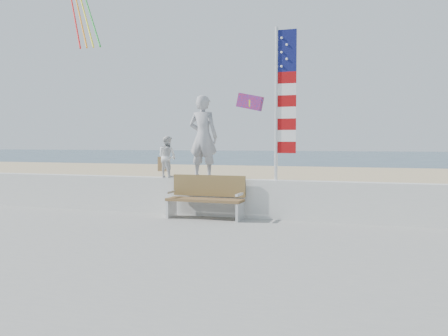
{
  "coord_description": "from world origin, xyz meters",
  "views": [
    {
      "loc": [
        3.77,
        -8.73,
        1.93
      ],
      "look_at": [
        0.2,
        1.8,
        1.35
      ],
      "focal_mm": 38.0,
      "sensor_mm": 36.0,
      "label": 1
    }
  ],
  "objects": [
    {
      "name": "ground",
      "position": [
        0.0,
        0.0,
        0.0
      ],
      "size": [
        220.0,
        220.0,
        0.0
      ],
      "primitive_type": "plane",
      "color": "#2A4154",
      "rests_on": "ground"
    },
    {
      "name": "parafoil_kite",
      "position": [
        -0.2,
        5.57,
        3.21
      ],
      "size": [
        0.88,
        0.31,
        0.59
      ],
      "color": "red",
      "rests_on": "ground"
    },
    {
      "name": "bench",
      "position": [
        -0.15,
        1.55,
        0.69
      ],
      "size": [
        1.8,
        0.57,
        1.0
      ],
      "color": "brown",
      "rests_on": "boardwalk"
    },
    {
      "name": "seawall",
      "position": [
        0.0,
        2.0,
        0.63
      ],
      "size": [
        30.0,
        0.35,
        0.9
      ],
      "primitive_type": "cube",
      "color": "silver",
      "rests_on": "boardwalk"
    },
    {
      "name": "sign",
      "position": [
        -2.31,
        3.69,
        0.94
      ],
      "size": [
        0.32,
        0.07,
        1.46
      ],
      "color": "olive",
      "rests_on": "sand"
    },
    {
      "name": "adult",
      "position": [
        -0.4,
        2.0,
        2.08
      ],
      "size": [
        0.77,
        0.54,
        2.01
      ],
      "primitive_type": "imported",
      "rotation": [
        0.0,
        0.0,
        3.05
      ],
      "color": "#9E9EA4",
      "rests_on": "seawall"
    },
    {
      "name": "child",
      "position": [
        -1.37,
        2.0,
        1.6
      ],
      "size": [
        0.61,
        0.54,
        1.03
      ],
      "primitive_type": "imported",
      "rotation": [
        0.0,
        0.0,
        2.77
      ],
      "color": "silver",
      "rests_on": "seawall"
    },
    {
      "name": "boardwalk",
      "position": [
        0.0,
        -4.0,
        0.13
      ],
      "size": [
        50.0,
        12.4,
        0.1
      ],
      "primitive_type": "cube",
      "color": "#989893",
      "rests_on": "sand"
    },
    {
      "name": "flag",
      "position": [
        1.53,
        2.0,
        2.99
      ],
      "size": [
        0.5,
        0.08,
        3.5
      ],
      "color": "white",
      "rests_on": "seawall"
    },
    {
      "name": "sand",
      "position": [
        0.0,
        9.0,
        0.04
      ],
      "size": [
        90.0,
        40.0,
        0.08
      ],
      "primitive_type": "cube",
      "color": "tan",
      "rests_on": "ground"
    }
  ]
}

